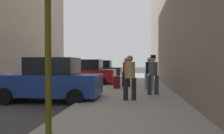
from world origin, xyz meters
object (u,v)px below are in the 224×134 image
at_px(pedestrian_in_jeans, 149,72).
at_px(rolling_suitcase, 117,82).
at_px(parked_blue_sedan, 50,81).
at_px(parked_dark_green_sedan, 100,70).
at_px(traffic_light, 48,2).
at_px(pedestrian_in_red_jacket, 126,71).
at_px(pedestrian_in_tan_coat, 130,75).
at_px(fire_hydrant, 111,79).
at_px(parked_red_hatchback, 85,73).
at_px(pedestrian_with_beanie, 153,73).

height_order(pedestrian_in_jeans, rolling_suitcase, pedestrian_in_jeans).
bearing_deg(parked_blue_sedan, pedestrian_in_jeans, 38.02).
relative_size(parked_dark_green_sedan, traffic_light, 1.17).
height_order(pedestrian_in_red_jacket, pedestrian_in_tan_coat, same).
xyz_separation_m(parked_blue_sedan, pedestrian_in_red_jacket, (2.91, 4.38, 0.26)).
height_order(traffic_light, pedestrian_in_tan_coat, traffic_light).
bearing_deg(traffic_light, fire_hydrant, 90.27).
bearing_deg(parked_red_hatchback, parked_dark_green_sedan, 90.00).
height_order(fire_hydrant, pedestrian_in_jeans, pedestrian_in_jeans).
distance_m(parked_blue_sedan, parked_dark_green_sedan, 11.99).
xyz_separation_m(traffic_light, pedestrian_in_jeans, (2.36, 7.84, -1.65)).
distance_m(parked_dark_green_sedan, pedestrian_in_jeans, 9.67).
bearing_deg(pedestrian_with_beanie, traffic_light, -112.33).
height_order(pedestrian_in_tan_coat, rolling_suitcase, pedestrian_in_tan_coat).
bearing_deg(pedestrian_in_red_jacket, pedestrian_in_tan_coat, -85.44).
bearing_deg(pedestrian_in_red_jacket, parked_dark_green_sedan, 110.90).
relative_size(traffic_light, pedestrian_in_jeans, 2.11).
relative_size(pedestrian_in_tan_coat, rolling_suitcase, 1.64).
distance_m(parked_red_hatchback, rolling_suitcase, 3.53).
bearing_deg(rolling_suitcase, parked_blue_sedan, -123.78).
height_order(parked_blue_sedan, pedestrian_with_beanie, pedestrian_with_beanie).
relative_size(parked_blue_sedan, traffic_light, 1.17).
relative_size(parked_blue_sedan, pedestrian_in_tan_coat, 2.46).
xyz_separation_m(fire_hydrant, traffic_light, (0.05, -10.53, 2.26)).
bearing_deg(fire_hydrant, rolling_suitcase, -75.31).
height_order(pedestrian_with_beanie, rolling_suitcase, pedestrian_with_beanie).
bearing_deg(fire_hydrant, parked_blue_sedan, -106.78).
bearing_deg(pedestrian_in_red_jacket, rolling_suitcase, -122.58).
height_order(parked_blue_sedan, traffic_light, traffic_light).
xyz_separation_m(parked_red_hatchback, pedestrian_in_tan_coat, (3.27, -6.38, 0.26)).
distance_m(parked_red_hatchback, pedestrian_in_tan_coat, 7.18).
bearing_deg(pedestrian_in_jeans, rolling_suitcase, 169.53).
bearing_deg(parked_dark_green_sedan, pedestrian_in_jeans, -64.19).
bearing_deg(parked_red_hatchback, pedestrian_in_jeans, -34.27).
bearing_deg(parked_dark_green_sedan, traffic_light, -83.61).
bearing_deg(parked_red_hatchback, parked_blue_sedan, -90.00).
distance_m(parked_dark_green_sedan, pedestrian_with_beanie, 11.50).
bearing_deg(rolling_suitcase, pedestrian_with_beanie, -51.46).
bearing_deg(parked_blue_sedan, pedestrian_in_red_jacket, 56.42).
height_order(fire_hydrant, pedestrian_in_tan_coat, pedestrian_in_tan_coat).
xyz_separation_m(parked_dark_green_sedan, rolling_suitcase, (2.42, -8.37, -0.36)).
height_order(parked_blue_sedan, pedestrian_in_red_jacket, pedestrian_in_red_jacket).
relative_size(parked_red_hatchback, traffic_light, 1.18).
relative_size(parked_red_hatchback, pedestrian_with_beanie, 2.38).
xyz_separation_m(traffic_light, pedestrian_in_red_jacket, (1.05, 8.93, -1.65)).
relative_size(parked_dark_green_sedan, pedestrian_in_tan_coat, 2.47).
bearing_deg(fire_hydrant, parked_red_hatchback, 174.35).
height_order(fire_hydrant, pedestrian_with_beanie, pedestrian_with_beanie).
xyz_separation_m(parked_blue_sedan, parked_red_hatchback, (-0.00, 6.16, 0.00)).
height_order(parked_blue_sedan, rolling_suitcase, parked_blue_sedan).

